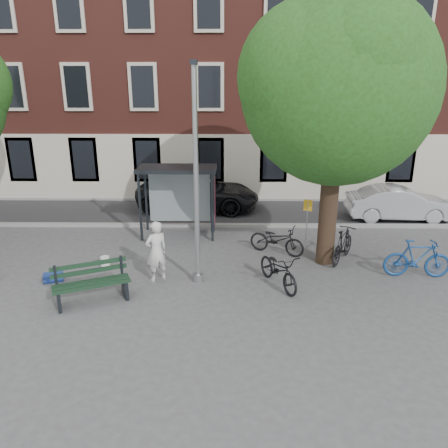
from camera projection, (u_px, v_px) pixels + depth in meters
name	position (u px, v px, depth m)	size (l,w,h in m)	color
ground	(198.00, 282.00, 12.81)	(90.00, 90.00, 0.00)	#4C4C4F
road	(209.00, 212.00, 19.44)	(40.00, 4.00, 0.01)	#28282B
curb_near	(207.00, 225.00, 17.53)	(40.00, 0.25, 0.12)	gray
curb_far	(211.00, 199.00, 21.32)	(40.00, 0.25, 0.12)	gray
building_row	(213.00, 52.00, 22.92)	(30.00, 8.00, 14.00)	brown
lamppost	(196.00, 189.00, 11.92)	(0.28, 0.35, 6.11)	#9EA0A3
tree_right	(340.00, 80.00, 12.30)	(5.76, 5.60, 8.20)	black
bus_shelter	(188.00, 185.00, 16.10)	(2.85, 1.45, 2.62)	#1E2328
painter	(157.00, 251.00, 12.63)	(0.66, 0.44, 1.82)	silver
bench	(92.00, 285.00, 11.55)	(2.07, 1.37, 1.02)	#1E2328
bike_a	(277.00, 240.00, 14.70)	(0.67, 1.93, 1.01)	black
bike_b	(417.00, 259.00, 12.94)	(0.55, 1.96, 1.18)	navy
bike_c	(278.00, 269.00, 12.37)	(0.69, 1.97, 1.03)	black
bike_d	(343.00, 245.00, 14.08)	(0.53, 1.87, 1.12)	black
car_dark	(198.00, 193.00, 19.70)	(2.51, 5.44, 1.51)	black
car_silver	(399.00, 203.00, 18.25)	(1.48, 4.26, 1.40)	#B1B5B9
blue_crate	(53.00, 277.00, 12.86)	(0.55, 0.40, 0.20)	navy
bucket_a	(105.00, 262.00, 13.71)	(0.28, 0.28, 0.36)	white
notice_sign	(307.00, 214.00, 15.10)	(0.28, 0.14, 1.71)	#9EA0A3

